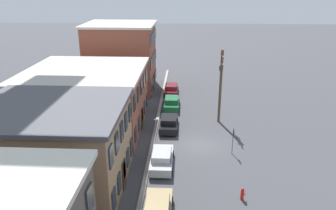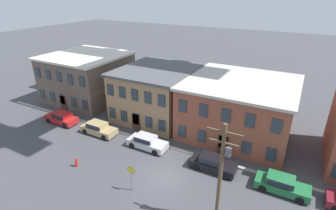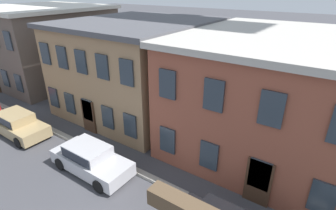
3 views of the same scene
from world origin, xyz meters
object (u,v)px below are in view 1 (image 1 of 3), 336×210
object	(u,v)px
fire_hydrant	(242,194)
car_tan	(157,210)
car_black	(169,122)
car_green	(172,102)
utility_pole	(221,82)
car_silver	(162,158)
caution_sign	(233,137)
car_maroon	(171,89)

from	to	relation	value
fire_hydrant	car_tan	bearing A→B (deg)	112.48
car_black	fire_hydrant	bearing A→B (deg)	-153.72
car_tan	car_green	bearing A→B (deg)	-0.28
car_black	utility_pole	xyz separation A→B (m)	(2.29, -5.46, 3.80)
car_tan	car_black	world-z (taller)	same
car_tan	car_silver	distance (m)	6.70
car_black	caution_sign	size ratio (longest dim) A/B	1.72
car_green	car_maroon	world-z (taller)	same
car_black	car_green	bearing A→B (deg)	-0.46
caution_sign	car_tan	bearing A→B (deg)	146.54
car_silver	car_green	xyz separation A→B (m)	(13.72, -0.27, 0.00)
car_black	car_maroon	distance (m)	11.61
caution_sign	car_maroon	bearing A→B (deg)	20.49
car_maroon	car_tan	bearing A→B (deg)	-179.60
utility_pole	fire_hydrant	xyz separation A→B (m)	(-14.10, -0.37, -4.06)
car_tan	car_black	distance (m)	14.24
car_green	caution_sign	world-z (taller)	caution_sign
car_silver	car_green	world-z (taller)	same
car_green	fire_hydrant	world-z (taller)	car_green
car_tan	caution_sign	world-z (taller)	caution_sign
car_green	caution_sign	distance (m)	12.77
car_silver	fire_hydrant	world-z (taller)	car_silver
car_maroon	car_silver	bearing A→B (deg)	-179.97
car_black	utility_pole	distance (m)	7.04
car_silver	car_black	distance (m)	7.55
car_maroon	fire_hydrant	world-z (taller)	car_maroon
car_maroon	fire_hydrant	xyz separation A→B (m)	(-23.42, -6.06, -0.27)
caution_sign	utility_pole	bearing A→B (deg)	4.19
car_maroon	fire_hydrant	bearing A→B (deg)	-165.48
car_tan	caution_sign	size ratio (longest dim) A/B	1.72
caution_sign	car_green	bearing A→B (deg)	27.89
caution_sign	car_black	bearing A→B (deg)	49.78
caution_sign	fire_hydrant	bearing A→B (deg)	178.52
car_silver	caution_sign	size ratio (longest dim) A/B	1.72
fire_hydrant	car_silver	bearing A→B (deg)	54.85
utility_pole	fire_hydrant	size ratio (longest dim) A/B	8.40
car_maroon	utility_pole	world-z (taller)	utility_pole
car_green	car_tan	bearing A→B (deg)	179.72
car_silver	fire_hydrant	size ratio (longest dim) A/B	4.58
utility_pole	car_tan	bearing A→B (deg)	161.56
car_tan	utility_pole	xyz separation A→B (m)	(16.54, -5.52, 3.80)
car_green	caution_sign	bearing A→B (deg)	-152.11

